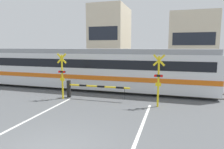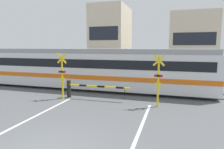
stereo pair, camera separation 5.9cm
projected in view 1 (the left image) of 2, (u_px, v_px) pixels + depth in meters
name	position (u px, v px, depth m)	size (l,w,h in m)	color
rail_track_near	(119.00, 92.00, 15.04)	(50.00, 0.10, 0.08)	#5B564C
rail_track_far	(123.00, 88.00, 16.40)	(50.00, 0.10, 0.08)	#5B564C
road_stripe_left	(9.00, 130.00, 8.31)	(0.14, 10.47, 0.01)	white
road_stripe_right	(133.00, 148.00, 6.81)	(0.14, 10.47, 0.01)	white
commuter_train	(77.00, 67.00, 16.54)	(21.18, 3.02, 3.26)	silver
crossing_barrier_near	(84.00, 88.00, 13.20)	(4.32, 0.20, 1.16)	black
crossing_barrier_far	(148.00, 77.00, 18.03)	(4.32, 0.20, 1.16)	black
crossing_signal_left	(62.00, 74.00, 13.02)	(0.68, 0.15, 3.02)	yellow
crossing_signal_right	(158.00, 78.00, 11.27)	(0.68, 0.15, 3.02)	yellow
pedestrian	(131.00, 70.00, 21.12)	(0.38, 0.22, 1.63)	brown
building_left_of_street	(111.00, 38.00, 31.96)	(5.16, 7.53, 9.61)	beige
building_right_of_street	(191.00, 43.00, 28.64)	(6.03, 7.53, 7.97)	beige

